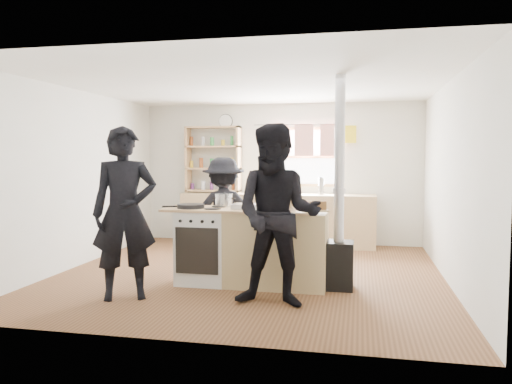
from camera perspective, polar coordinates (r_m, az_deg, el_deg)
ground at (r=6.74m, az=-0.71°, el=-9.34°), size 5.00×5.00×0.01m
back_counter at (r=8.80m, az=2.41°, el=-3.14°), size 3.40×0.55×0.90m
shelving_unit at (r=9.12m, az=-4.92°, el=3.79°), size 1.00×0.28×1.20m
thermos at (r=8.66m, az=7.46°, el=0.64°), size 0.10×0.10×0.28m
cooking_island at (r=6.08m, az=-0.50°, el=-6.27°), size 1.97×0.64×0.93m
skillet_greens at (r=6.13m, az=-7.46°, el=-1.58°), size 0.43×0.43×0.05m
roast_tray at (r=5.99m, az=-0.92°, el=-1.62°), size 0.37×0.28×0.06m
stockpot_stove at (r=6.30m, az=-3.70°, el=-0.93°), size 0.22×0.22×0.18m
stockpot_counter at (r=5.94m, az=3.21°, el=-0.98°), size 0.32×0.32×0.23m
bread_board at (r=5.77m, az=6.87°, el=-1.71°), size 0.33×0.28×0.12m
flue_heater at (r=5.96m, az=9.42°, el=-4.84°), size 0.35×0.35×2.50m
person_near_left at (r=5.62m, az=-14.78°, el=-2.34°), size 0.82×0.71×1.89m
person_near_right at (r=5.17m, az=2.47°, el=-2.69°), size 0.94×0.74×1.90m
person_far at (r=6.96m, az=-3.73°, el=-2.40°), size 1.13×0.87×1.55m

